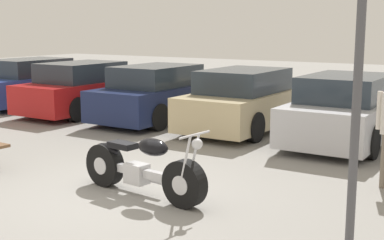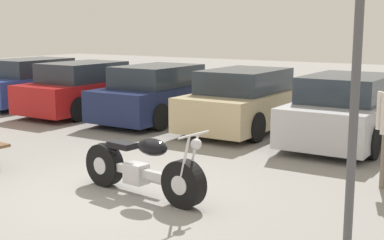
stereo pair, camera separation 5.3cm
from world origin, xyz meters
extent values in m
plane|color=gray|center=(0.00, 0.00, 0.00)|extent=(60.00, 60.00, 0.00)
cylinder|color=black|center=(1.14, 0.15, 0.33)|extent=(0.69, 0.28, 0.67)
cylinder|color=silver|center=(1.14, 0.15, 0.33)|extent=(0.29, 0.25, 0.27)
cylinder|color=black|center=(-0.46, 0.35, 0.33)|extent=(0.69, 0.28, 0.67)
cylinder|color=silver|center=(-0.46, 0.35, 0.33)|extent=(0.29, 0.25, 0.27)
cube|color=silver|center=(0.34, 0.25, 0.35)|extent=(1.24, 0.26, 0.12)
cube|color=silver|center=(0.23, 0.26, 0.32)|extent=(0.37, 0.28, 0.30)
ellipsoid|color=black|center=(0.56, 0.22, 0.76)|extent=(0.55, 0.36, 0.25)
cube|color=black|center=(-0.06, 0.30, 0.70)|extent=(0.47, 0.29, 0.09)
ellipsoid|color=black|center=(-0.42, 0.34, 0.59)|extent=(0.50, 0.26, 0.20)
cylinder|color=silver|center=(1.22, 0.05, 0.69)|extent=(0.22, 0.06, 0.72)
cylinder|color=silver|center=(1.24, 0.23, 0.69)|extent=(0.22, 0.06, 0.72)
cylinder|color=silver|center=(1.32, 0.13, 1.04)|extent=(0.11, 0.62, 0.03)
sphere|color=silver|center=(1.36, 0.12, 0.92)|extent=(0.15, 0.15, 0.15)
cylinder|color=silver|center=(0.02, 0.43, 0.22)|extent=(1.24, 0.23, 0.08)
cube|color=#2D479E|center=(-8.19, 5.94, 0.54)|extent=(1.76, 4.31, 0.77)
cube|color=#28333D|center=(-8.19, 5.68, 1.19)|extent=(1.55, 2.24, 0.53)
cylinder|color=black|center=(-9.01, 7.27, 0.33)|extent=(0.20, 0.66, 0.66)
cylinder|color=black|center=(-7.37, 7.27, 0.33)|extent=(0.20, 0.66, 0.66)
cylinder|color=black|center=(-7.37, 4.60, 0.33)|extent=(0.20, 0.66, 0.66)
cube|color=red|center=(-5.69, 5.59, 0.54)|extent=(1.76, 4.31, 0.77)
cube|color=#28333D|center=(-5.69, 5.33, 1.19)|extent=(1.55, 2.24, 0.53)
cylinder|color=black|center=(-6.51, 6.93, 0.33)|extent=(0.20, 0.66, 0.66)
cylinder|color=black|center=(-4.87, 6.93, 0.33)|extent=(0.20, 0.66, 0.66)
cylinder|color=black|center=(-6.51, 4.26, 0.33)|extent=(0.20, 0.66, 0.66)
cylinder|color=black|center=(-4.87, 4.26, 0.33)|extent=(0.20, 0.66, 0.66)
cube|color=#19234C|center=(-3.19, 5.74, 0.54)|extent=(1.76, 4.31, 0.77)
cube|color=#28333D|center=(-3.19, 5.48, 1.19)|extent=(1.55, 2.24, 0.53)
cylinder|color=black|center=(-4.01, 7.08, 0.33)|extent=(0.20, 0.66, 0.66)
cylinder|color=black|center=(-2.37, 7.08, 0.33)|extent=(0.20, 0.66, 0.66)
cylinder|color=black|center=(-4.01, 4.41, 0.33)|extent=(0.20, 0.66, 0.66)
cylinder|color=black|center=(-2.37, 4.41, 0.33)|extent=(0.20, 0.66, 0.66)
cube|color=#C6B284|center=(-0.69, 5.82, 0.54)|extent=(1.76, 4.31, 0.77)
cube|color=#28333D|center=(-0.69, 5.56, 1.19)|extent=(1.55, 2.24, 0.53)
cylinder|color=black|center=(-1.51, 7.16, 0.33)|extent=(0.20, 0.66, 0.66)
cylinder|color=black|center=(0.14, 7.16, 0.33)|extent=(0.20, 0.66, 0.66)
cylinder|color=black|center=(-1.51, 4.48, 0.33)|extent=(0.20, 0.66, 0.66)
cylinder|color=black|center=(0.14, 4.48, 0.33)|extent=(0.20, 0.66, 0.66)
cube|color=#BCBCC1|center=(1.82, 5.63, 0.54)|extent=(1.76, 4.31, 0.77)
cube|color=#28333D|center=(1.82, 5.37, 1.19)|extent=(1.55, 2.24, 0.53)
cylinder|color=black|center=(1.00, 6.96, 0.33)|extent=(0.20, 0.66, 0.66)
cylinder|color=black|center=(1.00, 4.29, 0.33)|extent=(0.20, 0.66, 0.66)
cylinder|color=black|center=(2.64, 4.29, 0.33)|extent=(0.20, 0.66, 0.66)
cylinder|color=#4C4C51|center=(3.59, -0.52, 1.44)|extent=(0.09, 0.09, 2.88)
cylinder|color=silver|center=(3.13, 2.55, 1.20)|extent=(0.08, 0.08, 0.59)
camera|label=1|loc=(4.98, -5.78, 2.47)|focal=50.00mm
camera|label=2|loc=(5.03, -5.75, 2.47)|focal=50.00mm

